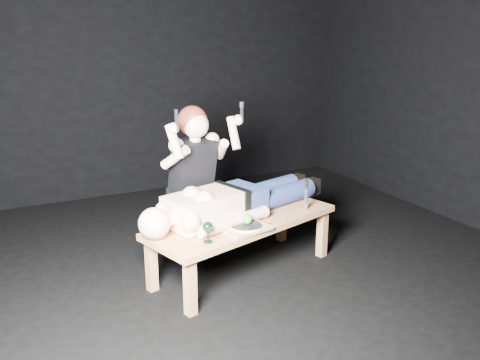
# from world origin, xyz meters

# --- Properties ---
(ground) EXTENTS (5.00, 5.00, 0.00)m
(ground) POSITION_xyz_m (0.00, 0.00, 0.00)
(ground) COLOR black
(ground) RESTS_ON ground
(back_wall) EXTENTS (5.00, 0.00, 5.00)m
(back_wall) POSITION_xyz_m (0.00, 2.50, 1.50)
(back_wall) COLOR black
(back_wall) RESTS_ON ground
(table) EXTENTS (1.65, 0.99, 0.45)m
(table) POSITION_xyz_m (0.05, 0.04, 0.23)
(table) COLOR tan
(table) RESTS_ON ground
(lying_man) EXTENTS (1.78, 0.97, 0.29)m
(lying_man) POSITION_xyz_m (0.07, 0.17, 0.59)
(lying_man) COLOR beige
(lying_man) RESTS_ON table
(kneeling_woman) EXTENTS (0.85, 0.92, 1.34)m
(kneeling_woman) POSITION_xyz_m (-0.22, 0.50, 0.67)
(kneeling_woman) COLOR black
(kneeling_woman) RESTS_ON ground
(serving_tray) EXTENTS (0.39, 0.31, 0.02)m
(serving_tray) POSITION_xyz_m (-0.03, -0.17, 0.46)
(serving_tray) COLOR tan
(serving_tray) RESTS_ON table
(plate) EXTENTS (0.27, 0.27, 0.02)m
(plate) POSITION_xyz_m (-0.03, -0.17, 0.48)
(plate) COLOR white
(plate) RESTS_ON serving_tray
(apple) EXTENTS (0.07, 0.07, 0.07)m
(apple) POSITION_xyz_m (-0.01, -0.16, 0.52)
(apple) COLOR #4C951D
(apple) RESTS_ON plate
(goblet) EXTENTS (0.09, 0.09, 0.15)m
(goblet) POSITION_xyz_m (-0.37, -0.26, 0.53)
(goblet) COLOR black
(goblet) RESTS_ON table
(fork_flat) EXTENTS (0.07, 0.16, 0.01)m
(fork_flat) POSITION_xyz_m (-0.27, -0.24, 0.45)
(fork_flat) COLOR #B2B2B7
(fork_flat) RESTS_ON table
(knife_flat) EXTENTS (0.08, 0.16, 0.01)m
(knife_flat) POSITION_xyz_m (0.15, -0.09, 0.45)
(knife_flat) COLOR #B2B2B7
(knife_flat) RESTS_ON table
(spoon_flat) EXTENTS (0.16, 0.07, 0.01)m
(spoon_flat) POSITION_xyz_m (0.07, -0.06, 0.45)
(spoon_flat) COLOR #B2B2B7
(spoon_flat) RESTS_ON table
(carving_knife) EXTENTS (0.04, 0.04, 0.25)m
(carving_knife) POSITION_xyz_m (0.61, 0.01, 0.58)
(carving_knife) COLOR #B2B2B7
(carving_knife) RESTS_ON table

